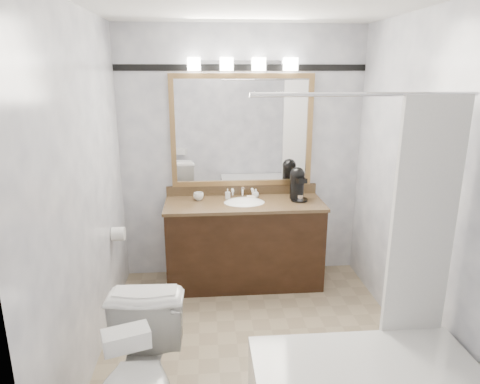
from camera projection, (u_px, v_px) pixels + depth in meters
name	position (u px, v px, depth m)	size (l,w,h in m)	color
room	(258.00, 191.00, 3.04)	(2.42, 2.62, 2.52)	gray
vanity	(244.00, 241.00, 4.24)	(1.53, 0.58, 0.97)	black
mirror	(242.00, 131.00, 4.20)	(1.40, 0.04, 1.10)	#A9804C
vanity_light_bar	(243.00, 64.00, 3.97)	(1.02, 0.14, 0.12)	silver
accent_stripe	(242.00, 68.00, 4.04)	(2.40, 0.01, 0.06)	black
tp_roll	(118.00, 234.00, 3.74)	(0.12, 0.12, 0.11)	white
tissue_box	(126.00, 339.00, 2.01)	(0.22, 0.12, 0.09)	white
coffee_maker	(297.00, 183.00, 4.17)	(0.17, 0.21, 0.32)	black
cup_left	(199.00, 196.00, 4.18)	(0.10, 0.10, 0.08)	white
soap_bottle_a	(228.00, 194.00, 4.22)	(0.05, 0.05, 0.10)	white
soap_bottle_b	(256.00, 193.00, 4.26)	(0.07, 0.07, 0.09)	white
soap_bar	(251.00, 197.00, 4.24)	(0.08, 0.05, 0.03)	beige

